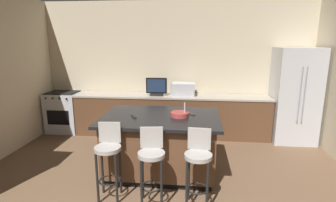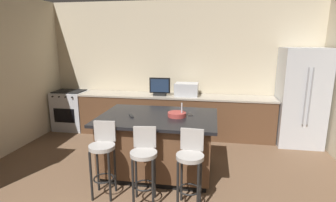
# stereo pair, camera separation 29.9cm
# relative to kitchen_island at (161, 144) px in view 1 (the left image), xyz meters

# --- Properties ---
(wall_back) EXTENTS (6.39, 0.12, 2.90)m
(wall_back) POSITION_rel_kitchen_island_xyz_m (0.06, 2.11, 0.98)
(wall_back) COLOR beige
(wall_back) RESTS_ON ground_plane
(counter_back) EXTENTS (4.21, 0.62, 0.90)m
(counter_back) POSITION_rel_kitchen_island_xyz_m (0.00, 1.73, -0.02)
(counter_back) COLOR brown
(counter_back) RESTS_ON ground_plane
(kitchen_island) EXTENTS (1.79, 1.25, 0.93)m
(kitchen_island) POSITION_rel_kitchen_island_xyz_m (0.00, 0.00, 0.00)
(kitchen_island) COLOR black
(kitchen_island) RESTS_ON ground_plane
(refrigerator) EXTENTS (0.83, 0.78, 1.93)m
(refrigerator) POSITION_rel_kitchen_island_xyz_m (2.53, 1.66, 0.49)
(refrigerator) COLOR #B7BABF
(refrigerator) RESTS_ON ground_plane
(range_oven) EXTENTS (0.71, 0.63, 0.92)m
(range_oven) POSITION_rel_kitchen_island_xyz_m (-2.47, 1.73, -0.02)
(range_oven) COLOR #B7BABF
(range_oven) RESTS_ON ground_plane
(microwave) EXTENTS (0.48, 0.36, 0.27)m
(microwave) POSITION_rel_kitchen_island_xyz_m (0.26, 1.73, 0.56)
(microwave) COLOR #B7BABF
(microwave) RESTS_ON counter_back
(tv_monitor) EXTENTS (0.45, 0.16, 0.38)m
(tv_monitor) POSITION_rel_kitchen_island_xyz_m (-0.31, 1.67, 0.60)
(tv_monitor) COLOR black
(tv_monitor) RESTS_ON counter_back
(sink_faucet_back) EXTENTS (0.02, 0.02, 0.24)m
(sink_faucet_back) POSITION_rel_kitchen_island_xyz_m (-0.02, 1.83, 0.54)
(sink_faucet_back) COLOR #B2B2B7
(sink_faucet_back) RESTS_ON counter_back
(sink_faucet_island) EXTENTS (0.02, 0.02, 0.22)m
(sink_faucet_island) POSITION_rel_kitchen_island_xyz_m (0.37, 0.00, 0.56)
(sink_faucet_island) COLOR #B2B2B7
(sink_faucet_island) RESTS_ON kitchen_island
(bar_stool_left) EXTENTS (0.34, 0.35, 1.01)m
(bar_stool_left) POSITION_rel_kitchen_island_xyz_m (-0.58, -0.77, 0.14)
(bar_stool_left) COLOR gray
(bar_stool_left) RESTS_ON ground_plane
(bar_stool_center) EXTENTS (0.34, 0.36, 0.99)m
(bar_stool_center) POSITION_rel_kitchen_island_xyz_m (-0.00, -0.83, 0.12)
(bar_stool_center) COLOR gray
(bar_stool_center) RESTS_ON ground_plane
(bar_stool_right) EXTENTS (0.34, 0.35, 0.99)m
(bar_stool_right) POSITION_rel_kitchen_island_xyz_m (0.58, -0.83, 0.12)
(bar_stool_right) COLOR gray
(bar_stool_right) RESTS_ON ground_plane
(fruit_bowl) EXTENTS (0.28, 0.28, 0.07)m
(fruit_bowl) POSITION_rel_kitchen_island_xyz_m (0.29, 0.01, 0.49)
(fruit_bowl) COLOR #993833
(fruit_bowl) RESTS_ON kitchen_island
(cell_phone) EXTENTS (0.10, 0.16, 0.01)m
(cell_phone) POSITION_rel_kitchen_island_xyz_m (0.48, 0.15, 0.46)
(cell_phone) COLOR black
(cell_phone) RESTS_ON kitchen_island
(tv_remote) EXTENTS (0.12, 0.17, 0.02)m
(tv_remote) POSITION_rel_kitchen_island_xyz_m (-0.40, -0.10, 0.46)
(tv_remote) COLOR black
(tv_remote) RESTS_ON kitchen_island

